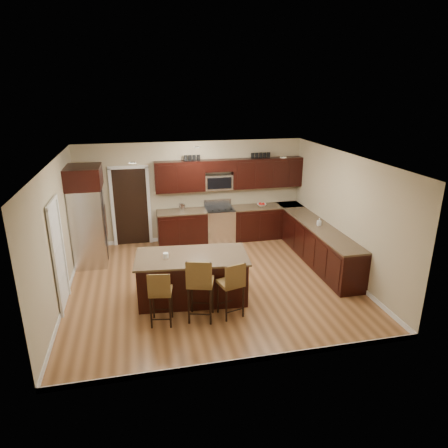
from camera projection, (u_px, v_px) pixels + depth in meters
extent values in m
plane|color=#9A663D|center=(212.00, 283.00, 8.67)|extent=(6.00, 6.00, 0.00)
plane|color=silver|center=(211.00, 159.00, 7.79)|extent=(6.00, 6.00, 0.00)
plane|color=tan|center=(193.00, 192.00, 10.77)|extent=(6.00, 0.00, 6.00)
plane|color=tan|center=(57.00, 235.00, 7.62)|extent=(0.00, 5.50, 5.50)
plane|color=tan|center=(344.00, 215.00, 8.84)|extent=(0.00, 5.50, 5.50)
cube|color=black|center=(182.00, 228.00, 10.72)|extent=(1.30, 0.60, 0.88)
cube|color=black|center=(267.00, 222.00, 11.20)|extent=(1.94, 0.60, 0.88)
cube|color=black|center=(319.00, 246.00, 9.51)|extent=(0.60, 3.35, 0.88)
cube|color=brown|center=(182.00, 212.00, 10.57)|extent=(1.30, 0.63, 0.04)
cube|color=brown|center=(267.00, 206.00, 11.05)|extent=(1.94, 0.63, 0.04)
cube|color=brown|center=(321.00, 228.00, 9.36)|extent=(0.63, 3.35, 0.04)
cube|color=black|center=(180.00, 177.00, 10.39)|extent=(1.30, 0.33, 0.80)
cube|color=black|center=(267.00, 173.00, 10.87)|extent=(1.94, 0.33, 0.80)
cube|color=black|center=(218.00, 165.00, 10.52)|extent=(0.76, 0.33, 0.30)
cube|color=silver|center=(220.00, 225.00, 10.92)|extent=(0.76, 0.64, 0.90)
cube|color=black|center=(220.00, 209.00, 10.77)|extent=(0.76, 0.60, 0.03)
cube|color=black|center=(222.00, 229.00, 10.64)|extent=(0.65, 0.01, 0.45)
cube|color=silver|center=(218.00, 202.00, 10.99)|extent=(0.76, 0.05, 0.18)
cube|color=silver|center=(218.00, 182.00, 10.68)|extent=(0.76, 0.31, 0.40)
cube|color=black|center=(131.00, 207.00, 10.52)|extent=(0.85, 0.03, 2.06)
cube|color=white|center=(58.00, 257.00, 7.45)|extent=(0.03, 0.80, 2.04)
cube|color=black|center=(192.00, 278.00, 7.92)|extent=(2.16, 1.22, 0.88)
cube|color=brown|center=(192.00, 257.00, 7.77)|extent=(2.27, 1.33, 0.04)
cube|color=black|center=(193.00, 295.00, 8.05)|extent=(2.07, 1.14, 0.09)
cube|color=brown|center=(161.00, 291.00, 7.00)|extent=(0.45, 0.45, 0.06)
cube|color=brown|center=(159.00, 286.00, 6.77)|extent=(0.39, 0.10, 0.42)
cylinder|color=black|center=(153.00, 314.00, 6.92)|extent=(0.03, 0.03, 0.60)
cylinder|color=black|center=(172.00, 312.00, 6.99)|extent=(0.03, 0.03, 0.60)
cylinder|color=black|center=(152.00, 304.00, 7.23)|extent=(0.03, 0.03, 0.60)
cylinder|color=black|center=(170.00, 302.00, 7.30)|extent=(0.03, 0.03, 0.60)
cube|color=brown|center=(200.00, 282.00, 7.11)|extent=(0.56, 0.56, 0.06)
cube|color=brown|center=(199.00, 275.00, 6.84)|extent=(0.45, 0.17, 0.49)
cylinder|color=black|center=(192.00, 308.00, 7.02)|extent=(0.04, 0.04, 0.70)
cylinder|color=black|center=(213.00, 305.00, 7.09)|extent=(0.04, 0.04, 0.70)
cylinder|color=black|center=(189.00, 297.00, 7.37)|extent=(0.04, 0.04, 0.70)
cylinder|color=black|center=(209.00, 295.00, 7.45)|extent=(0.04, 0.04, 0.70)
cube|color=brown|center=(230.00, 283.00, 7.25)|extent=(0.50, 0.50, 0.06)
cube|color=brown|center=(235.00, 276.00, 7.02)|extent=(0.40, 0.14, 0.44)
cylinder|color=black|center=(223.00, 305.00, 7.16)|extent=(0.03, 0.03, 0.63)
cylinder|color=black|center=(242.00, 303.00, 7.23)|extent=(0.03, 0.03, 0.63)
cylinder|color=black|center=(219.00, 296.00, 7.48)|extent=(0.03, 0.03, 0.63)
cylinder|color=black|center=(237.00, 294.00, 7.55)|extent=(0.03, 0.03, 0.63)
cube|color=silver|center=(89.00, 226.00, 9.37)|extent=(0.72, 0.93, 1.86)
cube|color=black|center=(105.00, 225.00, 9.45)|extent=(0.01, 0.02, 1.77)
cylinder|color=silver|center=(106.00, 222.00, 9.35)|extent=(0.02, 0.02, 0.83)
cylinder|color=silver|center=(106.00, 220.00, 9.49)|extent=(0.02, 0.02, 0.83)
cube|color=black|center=(83.00, 177.00, 8.99)|extent=(0.78, 0.99, 0.49)
cube|color=brown|center=(207.00, 259.00, 9.84)|extent=(0.93, 0.72, 0.01)
imported|color=silver|center=(261.00, 205.00, 11.00)|extent=(0.28, 0.28, 0.06)
imported|color=#B2B2B2|center=(319.00, 222.00, 9.43)|extent=(0.08, 0.08, 0.18)
cylinder|color=silver|center=(181.00, 207.00, 10.52)|extent=(0.12, 0.12, 0.21)
cylinder|color=silver|center=(183.00, 208.00, 10.54)|extent=(0.11, 0.11, 0.18)
cylinder|color=white|center=(166.00, 255.00, 7.64)|extent=(0.10, 0.10, 0.10)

